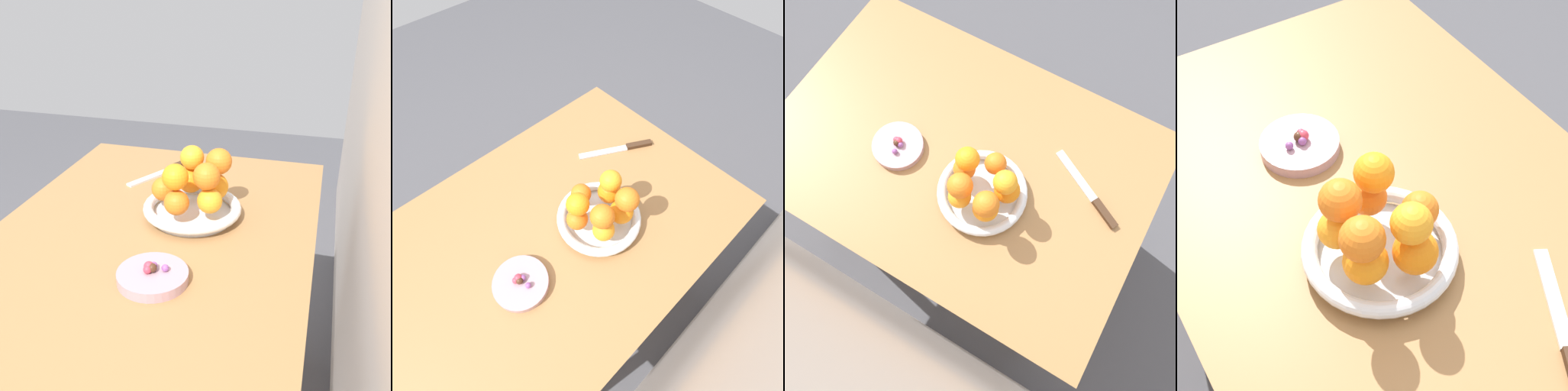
% 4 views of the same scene
% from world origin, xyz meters
% --- Properties ---
extents(ground_plane, '(6.00, 6.00, 0.00)m').
position_xyz_m(ground_plane, '(0.00, 0.00, 0.00)').
color(ground_plane, '#4C4C51').
extents(dining_table, '(1.10, 0.76, 0.74)m').
position_xyz_m(dining_table, '(0.00, 0.00, 0.65)').
color(dining_table, '#9E7042').
rests_on(dining_table, ground_plane).
extents(fruit_bowl, '(0.25, 0.25, 0.04)m').
position_xyz_m(fruit_bowl, '(-0.12, 0.07, 0.76)').
color(fruit_bowl, silver).
rests_on(fruit_bowl, dining_table).
extents(candy_dish, '(0.15, 0.15, 0.02)m').
position_xyz_m(candy_dish, '(0.16, 0.07, 0.75)').
color(candy_dish, '#B28C99').
rests_on(candy_dish, dining_table).
extents(orange_0, '(0.07, 0.07, 0.07)m').
position_xyz_m(orange_0, '(-0.15, 0.12, 0.81)').
color(orange_0, orange).
rests_on(orange_0, fruit_bowl).
extents(orange_1, '(0.07, 0.07, 0.07)m').
position_xyz_m(orange_1, '(-0.18, 0.05, 0.81)').
color(orange_1, orange).
rests_on(orange_1, fruit_bowl).
extents(orange_2, '(0.06, 0.06, 0.06)m').
position_xyz_m(orange_2, '(-0.11, 0.00, 0.81)').
color(orange_2, orange).
rests_on(orange_2, fruit_bowl).
extents(orange_3, '(0.06, 0.06, 0.06)m').
position_xyz_m(orange_3, '(-0.05, 0.05, 0.81)').
color(orange_3, orange).
rests_on(orange_3, fruit_bowl).
extents(orange_4, '(0.06, 0.06, 0.06)m').
position_xyz_m(orange_4, '(-0.08, 0.13, 0.81)').
color(orange_4, orange).
rests_on(orange_4, fruit_bowl).
extents(orange_5, '(0.06, 0.06, 0.06)m').
position_xyz_m(orange_5, '(-0.17, 0.06, 0.88)').
color(orange_5, orange).
rests_on(orange_5, orange_1).
extents(orange_6, '(0.06, 0.06, 0.06)m').
position_xyz_m(orange_6, '(-0.06, 0.05, 0.87)').
color(orange_6, orange).
rests_on(orange_6, orange_3).
extents(orange_7, '(0.06, 0.06, 0.06)m').
position_xyz_m(orange_7, '(-0.16, 0.13, 0.88)').
color(orange_7, orange).
rests_on(orange_7, orange_0).
extents(orange_8, '(0.06, 0.06, 0.06)m').
position_xyz_m(orange_8, '(-0.08, 0.12, 0.87)').
color(orange_8, orange).
rests_on(orange_8, orange_4).
extents(candy_ball_0, '(0.02, 0.02, 0.02)m').
position_xyz_m(candy_ball_0, '(0.16, 0.07, 0.77)').
color(candy_ball_0, '#472819').
rests_on(candy_ball_0, candy_dish).
extents(candy_ball_1, '(0.02, 0.02, 0.02)m').
position_xyz_m(candy_ball_1, '(0.15, 0.07, 0.77)').
color(candy_ball_1, '#8C4C99').
rests_on(candy_ball_1, candy_dish).
extents(candy_ball_2, '(0.02, 0.02, 0.02)m').
position_xyz_m(candy_ball_2, '(0.15, 0.09, 0.77)').
color(candy_ball_2, '#8C4C99').
rests_on(candy_ball_2, candy_dish).
extents(candy_ball_3, '(0.02, 0.02, 0.02)m').
position_xyz_m(candy_ball_3, '(0.16, 0.06, 0.77)').
color(candy_ball_3, '#C6384C').
rests_on(candy_ball_3, candy_dish).
extents(candy_ball_4, '(0.02, 0.02, 0.02)m').
position_xyz_m(candy_ball_4, '(0.17, 0.06, 0.77)').
color(candy_ball_4, '#C6384C').
rests_on(candy_ball_4, candy_dish).
extents(knife, '(0.24, 0.14, 0.01)m').
position_xyz_m(knife, '(-0.38, -0.07, 0.75)').
color(knife, '#3F2819').
rests_on(knife, dining_table).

